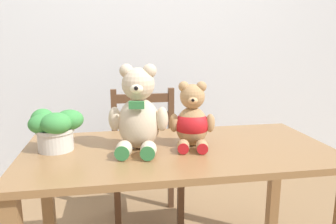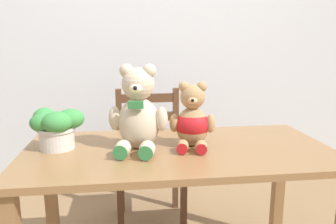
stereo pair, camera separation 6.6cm
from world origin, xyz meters
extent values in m
cube|color=silver|center=(0.00, 1.57, 1.30)|extent=(8.00, 0.04, 2.60)
cube|color=olive|center=(0.00, 0.36, 0.72)|extent=(1.44, 0.71, 0.03)
cube|color=olive|center=(-0.67, 0.66, 0.35)|extent=(0.06, 0.06, 0.71)
cube|color=olive|center=(0.67, 0.66, 0.35)|extent=(0.06, 0.06, 0.71)
cube|color=brown|center=(-0.09, 0.98, 0.45)|extent=(0.44, 0.39, 0.03)
cube|color=brown|center=(0.11, 0.80, 0.22)|extent=(0.04, 0.04, 0.43)
cube|color=brown|center=(-0.29, 0.80, 0.22)|extent=(0.04, 0.04, 0.43)
cube|color=brown|center=(0.11, 1.15, 0.45)|extent=(0.04, 0.04, 0.91)
cube|color=brown|center=(-0.29, 1.15, 0.45)|extent=(0.04, 0.04, 0.91)
cube|color=brown|center=(-0.09, 1.15, 0.84)|extent=(0.36, 0.03, 0.06)
cube|color=brown|center=(-0.09, 1.15, 0.71)|extent=(0.36, 0.03, 0.06)
ellipsoid|color=beige|center=(-0.18, 0.39, 0.86)|extent=(0.22, 0.20, 0.24)
sphere|color=beige|center=(-0.18, 0.39, 1.04)|extent=(0.15, 0.15, 0.15)
sphere|color=beige|center=(-0.13, 0.38, 1.10)|extent=(0.06, 0.06, 0.06)
sphere|color=beige|center=(-0.23, 0.40, 1.10)|extent=(0.06, 0.06, 0.06)
ellipsoid|color=white|center=(-0.19, 0.33, 1.03)|extent=(0.07, 0.07, 0.05)
sphere|color=black|center=(-0.20, 0.31, 1.03)|extent=(0.02, 0.02, 0.02)
ellipsoid|color=beige|center=(-0.08, 0.35, 0.88)|extent=(0.07, 0.07, 0.11)
ellipsoid|color=beige|center=(-0.29, 0.39, 0.88)|extent=(0.07, 0.07, 0.11)
ellipsoid|color=beige|center=(-0.15, 0.26, 0.77)|extent=(0.09, 0.13, 0.07)
cylinder|color=#337F42|center=(-0.17, 0.20, 0.77)|extent=(0.06, 0.02, 0.06)
ellipsoid|color=beige|center=(-0.26, 0.28, 0.77)|extent=(0.09, 0.13, 0.07)
cylinder|color=#337F42|center=(-0.27, 0.22, 0.77)|extent=(0.06, 0.02, 0.06)
cube|color=#337F42|center=(-0.20, 0.31, 0.96)|extent=(0.07, 0.03, 0.03)
ellipsoid|color=tan|center=(0.07, 0.39, 0.83)|extent=(0.18, 0.16, 0.19)
sphere|color=tan|center=(0.07, 0.39, 0.98)|extent=(0.12, 0.12, 0.12)
sphere|color=tan|center=(0.11, 0.38, 1.02)|extent=(0.05, 0.05, 0.05)
sphere|color=tan|center=(0.03, 0.40, 1.02)|extent=(0.05, 0.05, 0.05)
ellipsoid|color=#E5B279|center=(0.06, 0.35, 0.97)|extent=(0.06, 0.05, 0.04)
sphere|color=black|center=(0.06, 0.32, 0.97)|extent=(0.01, 0.01, 0.01)
ellipsoid|color=tan|center=(0.15, 0.36, 0.85)|extent=(0.05, 0.05, 0.09)
ellipsoid|color=tan|center=(-0.02, 0.39, 0.85)|extent=(0.05, 0.05, 0.09)
ellipsoid|color=tan|center=(0.09, 0.28, 0.76)|extent=(0.07, 0.10, 0.06)
cylinder|color=red|center=(0.08, 0.24, 0.76)|extent=(0.05, 0.02, 0.05)
ellipsoid|color=tan|center=(0.01, 0.30, 0.76)|extent=(0.07, 0.10, 0.06)
cylinder|color=red|center=(0.00, 0.26, 0.76)|extent=(0.05, 0.02, 0.05)
ellipsoid|color=red|center=(0.07, 0.39, 0.84)|extent=(0.19, 0.17, 0.14)
cylinder|color=beige|center=(-0.57, 0.43, 0.79)|extent=(0.16, 0.16, 0.10)
cylinder|color=beige|center=(-0.57, 0.43, 0.83)|extent=(0.17, 0.17, 0.02)
ellipsoid|color=#3D8E42|center=(-0.50, 0.43, 0.88)|extent=(0.13, 0.12, 0.09)
ellipsoid|color=#3D8E42|center=(-0.55, 0.45, 0.86)|extent=(0.10, 0.08, 0.08)
ellipsoid|color=#3D8E42|center=(-0.62, 0.45, 0.88)|extent=(0.11, 0.10, 0.10)
ellipsoid|color=#3D8E42|center=(-0.61, 0.40, 0.87)|extent=(0.14, 0.10, 0.09)
ellipsoid|color=#3D8E42|center=(-0.55, 0.38, 0.87)|extent=(0.14, 0.12, 0.10)
camera|label=1|loc=(-0.30, -1.09, 1.23)|focal=35.00mm
camera|label=2|loc=(-0.24, -1.10, 1.23)|focal=35.00mm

